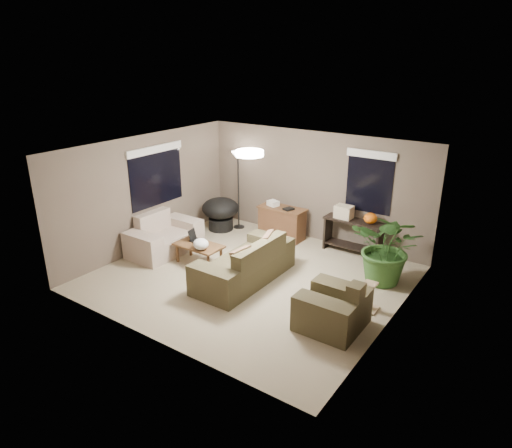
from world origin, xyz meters
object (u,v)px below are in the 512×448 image
Objects in this scene: houseplant at (388,256)px; cat_scratching_post at (369,298)px; armchair at (333,310)px; floor_lamp at (238,165)px; main_sofa at (246,266)px; loveseat at (164,239)px; papasan_chair at (221,211)px; console_table at (353,234)px; desk at (282,223)px; coffee_table at (199,247)px.

houseplant is 1.16m from cat_scratching_post.
floor_lamp is at bearing 145.28° from armchair.
armchair is at bearing -95.20° from houseplant.
cat_scratching_post is (0.10, -1.10, -0.34)m from houseplant.
loveseat is (-2.28, 0.08, 0.00)m from main_sofa.
houseplant is (2.22, 1.43, 0.26)m from main_sofa.
papasan_chair is at bearing 84.11° from loveseat.
cat_scratching_post is at bearing -18.82° from papasan_chair.
cat_scratching_post is at bearing -59.80° from console_table.
desk reaches higher than cat_scratching_post.
console_table is (1.71, 0.16, 0.06)m from desk.
floor_lamp is at bearing 169.28° from houseplant.
floor_lamp reaches higher than armchair.
houseplant is (1.09, -0.94, 0.12)m from console_table.
main_sofa reaches higher than papasan_chair.
coffee_table is 0.70× the size of houseplant.
console_table is 3.18m from floor_lamp.
floor_lamp reaches higher than desk.
main_sofa is 2.80m from papasan_chair.
armchair is 1.94m from houseplant.
coffee_table is 2.26m from desk.
coffee_table is 0.91× the size of desk.
cat_scratching_post is at bearing 3.02° from loveseat.
main_sofa is 2.28m from loveseat.
floor_lamp reaches higher than cat_scratching_post.
main_sofa is 4.40× the size of cat_scratching_post.
floor_lamp reaches higher than coffee_table.
main_sofa is at bearing -2.65° from coffee_table.
desk is at bearing 146.94° from cat_scratching_post.
armchair reaches higher than coffee_table.
papasan_chair is (-2.10, 1.83, 0.17)m from main_sofa.
desk is 1.71m from console_table.
houseplant is (0.17, 1.91, 0.26)m from armchair.
armchair is (4.33, -0.57, 0.00)m from loveseat.
houseplant is at bearing 84.80° from armchair.
main_sofa is 2.65m from houseplant.
floor_lamp is (0.46, 2.11, 1.30)m from loveseat.
floor_lamp is (-1.82, 2.20, 1.30)m from main_sofa.
console_table reaches higher than coffee_table.
papasan_chair is (-0.86, 1.78, 0.11)m from coffee_table.
floor_lamp reaches higher than papasan_chair.
houseplant is (4.04, -0.77, -1.04)m from floor_lamp.
cat_scratching_post is (4.14, -1.87, -1.38)m from floor_lamp.
loveseat is 1.23× the size of console_table.
main_sofa is 2.20× the size of coffee_table.
console_table is (3.41, 2.29, 0.14)m from loveseat.
console_table is at bearing 139.11° from houseplant.
desk and console_table have the same top height.
papasan_chair is at bearing -166.14° from desk.
loveseat is 3.20× the size of cat_scratching_post.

